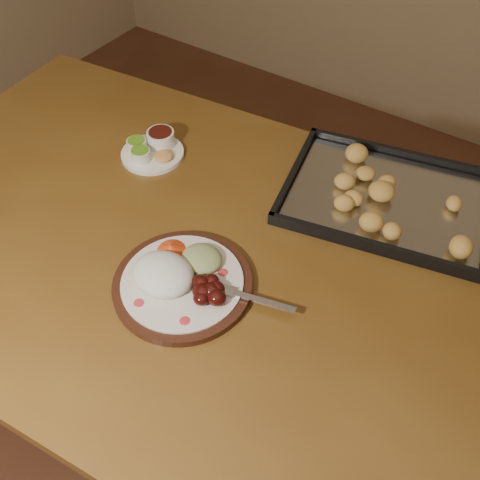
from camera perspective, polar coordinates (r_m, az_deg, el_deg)
The scene contains 4 objects.
dining_table at distance 1.14m, azimuth -4.00°, elevation -3.93°, with size 1.58×1.04×0.75m.
dinner_plate at distance 0.99m, azimuth -6.36°, elevation -4.12°, with size 0.34×0.26×0.06m.
condiment_saucer at distance 1.27m, azimuth -9.32°, elevation 9.62°, with size 0.15×0.15×0.05m.
baking_tray at distance 1.18m, azimuth 15.39°, elevation 4.48°, with size 0.49×0.40×0.04m.
Camera 1 is at (0.28, -0.28, 1.55)m, focal length 40.00 mm.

